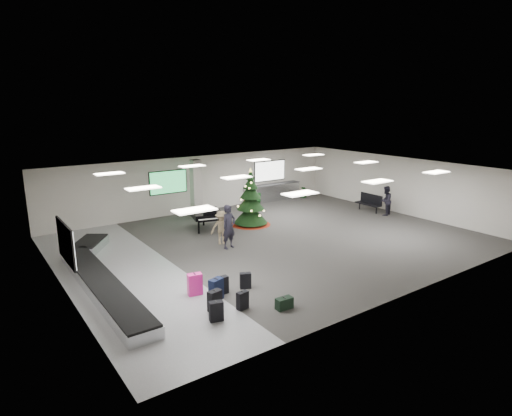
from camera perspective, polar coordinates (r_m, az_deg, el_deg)
ground at (r=19.62m, az=2.40°, el=-4.38°), size 18.00×18.00×0.00m
room_envelope at (r=19.33m, az=0.36°, el=2.50°), size 18.02×14.02×3.21m
baggage_carousel at (r=16.20m, az=-20.20°, el=-8.49°), size 2.28×9.71×0.43m
service_counter at (r=27.53m, az=2.21°, el=2.11°), size 4.05×0.65×1.08m
suitcase_0 at (r=13.25m, az=-5.52°, el=-12.21°), size 0.46×0.31×0.67m
suitcase_1 at (r=13.31m, az=-1.81°, el=-12.21°), size 0.39×0.24×0.58m
pink_suitcase at (r=14.32m, az=-8.16°, el=-10.04°), size 0.51×0.34×0.75m
suitcase_3 at (r=14.34m, az=-4.53°, el=-10.21°), size 0.40×0.22×0.61m
navy_suitcase at (r=13.92m, az=-5.34°, el=-10.73°), size 0.52×0.39×0.72m
suitcase_5 at (r=12.69m, az=-5.33°, el=-13.55°), size 0.45×0.32×0.62m
green_duffel at (r=13.40m, az=3.78°, el=-12.55°), size 0.55×0.29×0.37m
suitcase_7 at (r=14.70m, az=-1.42°, el=-9.64°), size 0.43×0.34×0.57m
christmas_tree at (r=21.95m, az=-0.73°, el=0.34°), size 2.07×2.07×2.95m
grand_piano at (r=21.32m, az=-6.58°, el=-0.86°), size 1.83×2.15×1.06m
bench at (r=25.64m, az=14.89°, el=0.83°), size 0.58×1.61×1.01m
traveler_a at (r=18.41m, az=-3.64°, el=-2.51°), size 0.78×0.59×1.92m
traveler_b at (r=19.04m, az=-4.63°, el=-2.61°), size 1.11×0.86×1.51m
traveler_bench at (r=24.91m, az=16.91°, el=0.93°), size 0.97×0.86×1.66m
potted_plant_left at (r=26.29m, az=0.28°, el=1.22°), size 0.52×0.55×0.78m
potted_plant_right at (r=28.62m, az=6.39°, el=2.12°), size 0.55×0.55×0.73m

